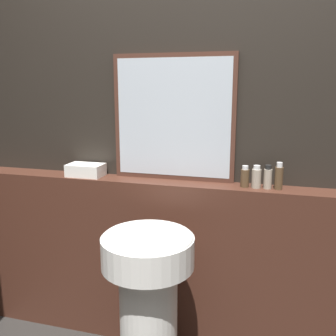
{
  "coord_description": "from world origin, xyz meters",
  "views": [
    {
      "loc": [
        0.5,
        -0.78,
        1.52
      ],
      "look_at": [
        -0.03,
        1.09,
        1.1
      ],
      "focal_mm": 40.0,
      "sensor_mm": 36.0,
      "label": 1
    }
  ],
  "objects_px": {
    "pedestal_sink": "(148,303)",
    "shampoo_bottle": "(245,177)",
    "body_wash_bottle": "(279,177)",
    "lotion_bottle": "(268,178)",
    "mirror": "(173,118)",
    "towel_stack": "(86,170)",
    "conditioner_bottle": "(256,177)"
  },
  "relations": [
    {
      "from": "lotion_bottle",
      "to": "shampoo_bottle",
      "type": "bearing_deg",
      "value": 180.0
    },
    {
      "from": "pedestal_sink",
      "to": "body_wash_bottle",
      "type": "bearing_deg",
      "value": 37.28
    },
    {
      "from": "pedestal_sink",
      "to": "shampoo_bottle",
      "type": "relative_size",
      "value": 7.44
    },
    {
      "from": "conditioner_bottle",
      "to": "lotion_bottle",
      "type": "distance_m",
      "value": 0.06
    },
    {
      "from": "towel_stack",
      "to": "shampoo_bottle",
      "type": "height_order",
      "value": "shampoo_bottle"
    },
    {
      "from": "mirror",
      "to": "lotion_bottle",
      "type": "distance_m",
      "value": 0.61
    },
    {
      "from": "body_wash_bottle",
      "to": "towel_stack",
      "type": "bearing_deg",
      "value": 180.0
    },
    {
      "from": "lotion_bottle",
      "to": "body_wash_bottle",
      "type": "bearing_deg",
      "value": 0.0
    },
    {
      "from": "pedestal_sink",
      "to": "lotion_bottle",
      "type": "distance_m",
      "value": 0.87
    },
    {
      "from": "shampoo_bottle",
      "to": "body_wash_bottle",
      "type": "relative_size",
      "value": 0.81
    },
    {
      "from": "shampoo_bottle",
      "to": "conditioner_bottle",
      "type": "distance_m",
      "value": 0.06
    },
    {
      "from": "pedestal_sink",
      "to": "conditioner_bottle",
      "type": "distance_m",
      "value": 0.83
    },
    {
      "from": "mirror",
      "to": "shampoo_bottle",
      "type": "distance_m",
      "value": 0.51
    },
    {
      "from": "shampoo_bottle",
      "to": "lotion_bottle",
      "type": "bearing_deg",
      "value": 0.0
    },
    {
      "from": "body_wash_bottle",
      "to": "pedestal_sink",
      "type": "bearing_deg",
      "value": -142.72
    },
    {
      "from": "pedestal_sink",
      "to": "mirror",
      "type": "xyz_separation_m",
      "value": [
        -0.01,
        0.5,
        0.84
      ]
    },
    {
      "from": "towel_stack",
      "to": "conditioner_bottle",
      "type": "xyz_separation_m",
      "value": [
        0.99,
        0.0,
        0.02
      ]
    },
    {
      "from": "pedestal_sink",
      "to": "towel_stack",
      "type": "xyz_separation_m",
      "value": [
        -0.53,
        0.43,
        0.53
      ]
    },
    {
      "from": "mirror",
      "to": "lotion_bottle",
      "type": "height_order",
      "value": "mirror"
    },
    {
      "from": "mirror",
      "to": "body_wash_bottle",
      "type": "distance_m",
      "value": 0.65
    },
    {
      "from": "pedestal_sink",
      "to": "body_wash_bottle",
      "type": "xyz_separation_m",
      "value": [
        0.57,
        0.43,
        0.56
      ]
    },
    {
      "from": "pedestal_sink",
      "to": "conditioner_bottle",
      "type": "xyz_separation_m",
      "value": [
        0.46,
        0.43,
        0.55
      ]
    },
    {
      "from": "mirror",
      "to": "body_wash_bottle",
      "type": "bearing_deg",
      "value": -6.6
    },
    {
      "from": "shampoo_bottle",
      "to": "body_wash_bottle",
      "type": "height_order",
      "value": "body_wash_bottle"
    },
    {
      "from": "shampoo_bottle",
      "to": "lotion_bottle",
      "type": "distance_m",
      "value": 0.12
    },
    {
      "from": "mirror",
      "to": "conditioner_bottle",
      "type": "bearing_deg",
      "value": -8.16
    },
    {
      "from": "towel_stack",
      "to": "shampoo_bottle",
      "type": "relative_size",
      "value": 1.83
    },
    {
      "from": "shampoo_bottle",
      "to": "lotion_bottle",
      "type": "relative_size",
      "value": 0.92
    },
    {
      "from": "lotion_bottle",
      "to": "mirror",
      "type": "bearing_deg",
      "value": 172.73
    },
    {
      "from": "mirror",
      "to": "towel_stack",
      "type": "bearing_deg",
      "value": -172.65
    },
    {
      "from": "lotion_bottle",
      "to": "conditioner_bottle",
      "type": "bearing_deg",
      "value": 180.0
    },
    {
      "from": "towel_stack",
      "to": "body_wash_bottle",
      "type": "relative_size",
      "value": 1.48
    }
  ]
}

